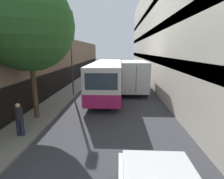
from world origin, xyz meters
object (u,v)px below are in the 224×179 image
object	(u,v)px
bus	(107,78)
box_truck	(133,75)
street_lamp	(71,39)
pedestrian	(19,118)
street_tree_left	(28,25)

from	to	relation	value
bus	box_truck	xyz separation A→B (m)	(2.51, 1.86, 0.02)
bus	street_lamp	xyz separation A→B (m)	(-3.05, -0.69, 3.44)
pedestrian	street_tree_left	world-z (taller)	street_tree_left
street_lamp	street_tree_left	world-z (taller)	street_tree_left
bus	pedestrian	xyz separation A→B (m)	(-3.54, -8.46, -0.65)
bus	pedestrian	bearing A→B (deg)	-112.69
box_truck	street_lamp	xyz separation A→B (m)	(-5.56, -2.54, 3.42)
bus	box_truck	size ratio (longest dim) A/B	1.45
street_lamp	bus	bearing A→B (deg)	12.72
box_truck	pedestrian	distance (m)	11.98
box_truck	street_tree_left	bearing A→B (deg)	-128.55
bus	pedestrian	world-z (taller)	bus
bus	street_tree_left	size ratio (longest dim) A/B	1.37
box_truck	street_tree_left	distance (m)	10.89
street_lamp	street_tree_left	xyz separation A→B (m)	(-0.81, -5.44, 0.34)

